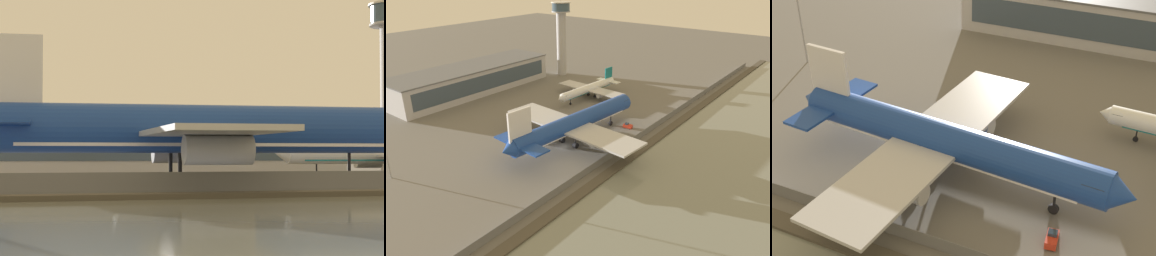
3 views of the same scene
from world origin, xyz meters
TOP-DOWN VIEW (x-y plane):
  - ground_plane at (0.00, 0.00)m, footprint 500.00×500.00m
  - shoreline_seawall at (0.00, -20.50)m, footprint 320.00×3.00m
  - perimeter_fence at (0.00, -16.00)m, footprint 280.00×0.10m
  - cargo_jet_blue at (4.78, -0.68)m, footprint 58.52×50.18m
  - passenger_jet_white_teal at (43.07, 21.86)m, footprint 36.84×31.64m
  - baggage_tug at (25.21, -8.28)m, footprint 2.00×3.38m
  - ops_van at (54.32, 25.52)m, footprint 2.40×5.31m
  - control_tower at (64.66, 55.30)m, footprint 9.63×9.63m
  - terminal_building at (17.93, 68.77)m, footprint 75.79×21.58m

SIDE VIEW (x-z plane):
  - ground_plane at x=0.00m, z-range 0.00..0.00m
  - shoreline_seawall at x=0.00m, z-range 0.00..0.50m
  - baggage_tug at x=25.21m, z-range -0.09..1.71m
  - perimeter_fence at x=0.00m, z-range 0.00..2.25m
  - ops_van at x=54.32m, z-range 0.04..2.52m
  - passenger_jet_white_teal at x=43.07m, z-range -1.26..9.36m
  - terminal_building at x=17.93m, z-range 0.01..11.63m
  - cargo_jet_blue at x=4.78m, z-range -2.07..15.44m
  - control_tower at x=64.66m, z-range 2.52..41.05m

